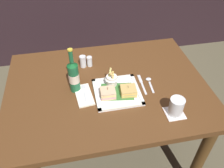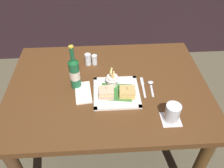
{
  "view_description": "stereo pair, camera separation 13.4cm",
  "coord_description": "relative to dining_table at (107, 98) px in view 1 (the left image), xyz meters",
  "views": [
    {
      "loc": [
        -0.17,
        -1.02,
        1.7
      ],
      "look_at": [
        0.02,
        -0.04,
        0.81
      ],
      "focal_mm": 36.8,
      "sensor_mm": 36.0,
      "label": 1
    },
    {
      "loc": [
        -0.04,
        -1.04,
        1.7
      ],
      "look_at": [
        0.02,
        -0.04,
        0.81
      ],
      "focal_mm": 36.8,
      "sensor_mm": 36.0,
      "label": 2
    }
  ],
  "objects": [
    {
      "name": "knife",
      "position": [
        0.21,
        -0.03,
        0.11
      ],
      "size": [
        0.02,
        0.18,
        0.0
      ],
      "color": "silver",
      "rests_on": "dining_table"
    },
    {
      "name": "water_glass",
      "position": [
        0.31,
        -0.29,
        0.16
      ],
      "size": [
        0.08,
        0.08,
        0.1
      ],
      "color": "silver",
      "rests_on": "dining_table"
    },
    {
      "name": "drink_coaster",
      "position": [
        0.31,
        -0.29,
        0.11
      ],
      "size": [
        0.1,
        0.1,
        0.0
      ],
      "primitive_type": "cube",
      "color": "white",
      "rests_on": "dining_table"
    },
    {
      "name": "beer_bottle",
      "position": [
        -0.19,
        0.0,
        0.22
      ],
      "size": [
        0.06,
        0.06,
        0.28
      ],
      "color": "#1C5D37",
      "rests_on": "dining_table"
    },
    {
      "name": "salt_shaker",
      "position": [
        -0.12,
        0.22,
        0.15
      ],
      "size": [
        0.04,
        0.04,
        0.08
      ],
      "color": "silver",
      "rests_on": "dining_table"
    },
    {
      "name": "pepper_shaker",
      "position": [
        -0.08,
        0.22,
        0.14
      ],
      "size": [
        0.04,
        0.04,
        0.07
      ],
      "color": "silver",
      "rests_on": "dining_table"
    },
    {
      "name": "folded_napkin",
      "position": [
        -0.15,
        -0.06,
        0.12
      ],
      "size": [
        0.11,
        0.19,
        0.01
      ],
      "primitive_type": "cube",
      "rotation": [
        0.0,
        0.0,
        0.11
      ],
      "color": "white",
      "rests_on": "dining_table"
    },
    {
      "name": "sandwich_half_right",
      "position": [
        0.11,
        -0.1,
        0.14
      ],
      "size": [
        0.1,
        0.09,
        0.06
      ],
      "color": "tan",
      "rests_on": "square_plate"
    },
    {
      "name": "fork",
      "position": [
        -0.14,
        -0.04,
        0.12
      ],
      "size": [
        0.03,
        0.13,
        0.0
      ],
      "color": "silver",
      "rests_on": "dining_table"
    },
    {
      "name": "dining_table",
      "position": [
        0.0,
        0.0,
        0.0
      ],
      "size": [
        1.21,
        0.89,
        0.77
      ],
      "color": "#553218",
      "rests_on": "ground_plane"
    },
    {
      "name": "sandwich_half_left",
      "position": [
        -0.01,
        -0.1,
        0.15
      ],
      "size": [
        0.09,
        0.08,
        0.07
      ],
      "color": "#DBBB7D",
      "rests_on": "square_plate"
    },
    {
      "name": "ground_plane",
      "position": [
        0.0,
        0.0,
        -0.65
      ],
      "size": [
        6.0,
        6.0,
        0.0
      ],
      "primitive_type": "plane",
      "color": "brown"
    },
    {
      "name": "spoon",
      "position": [
        0.26,
        -0.02,
        0.12
      ],
      "size": [
        0.04,
        0.13,
        0.01
      ],
      "color": "silver",
      "rests_on": "dining_table"
    },
    {
      "name": "fries_cup",
      "position": [
        0.03,
        -0.01,
        0.17
      ],
      "size": [
        0.08,
        0.08,
        0.11
      ],
      "color": "silver",
      "rests_on": "square_plate"
    },
    {
      "name": "square_plate",
      "position": [
        0.05,
        -0.08,
        0.12
      ],
      "size": [
        0.26,
        0.26,
        0.02
      ],
      "color": "white",
      "rests_on": "dining_table"
    }
  ]
}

